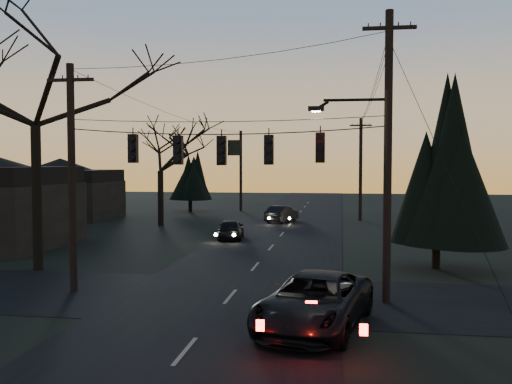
# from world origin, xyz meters

# --- Properties ---
(main_road) EXTENTS (8.00, 120.00, 0.02)m
(main_road) POSITION_xyz_m (0.00, 20.00, 0.01)
(main_road) COLOR black
(main_road) RESTS_ON ground
(cross_road) EXTENTS (60.00, 7.00, 0.02)m
(cross_road) POSITION_xyz_m (0.00, 10.00, 0.01)
(cross_road) COLOR black
(cross_road) RESTS_ON ground
(utility_pole_right) EXTENTS (5.00, 0.30, 10.00)m
(utility_pole_right) POSITION_xyz_m (5.50, 10.00, 0.00)
(utility_pole_right) COLOR black
(utility_pole_right) RESTS_ON ground
(utility_pole_left) EXTENTS (1.80, 0.30, 8.50)m
(utility_pole_left) POSITION_xyz_m (-6.00, 10.00, 0.00)
(utility_pole_left) COLOR black
(utility_pole_left) RESTS_ON ground
(utility_pole_far_r) EXTENTS (1.80, 0.30, 8.50)m
(utility_pole_far_r) POSITION_xyz_m (5.50, 38.00, 0.00)
(utility_pole_far_r) COLOR black
(utility_pole_far_r) RESTS_ON ground
(utility_pole_far_l) EXTENTS (0.30, 0.30, 8.00)m
(utility_pole_far_l) POSITION_xyz_m (-6.00, 46.00, 0.00)
(utility_pole_far_l) COLOR black
(utility_pole_far_l) RESTS_ON ground
(span_signal_assembly) EXTENTS (11.50, 0.44, 1.49)m
(span_signal_assembly) POSITION_xyz_m (-0.24, 10.00, 5.33)
(span_signal_assembly) COLOR black
(span_signal_assembly) RESTS_ON ground
(bare_tree_left) EXTENTS (9.31, 9.31, 13.01)m
(bare_tree_left) POSITION_xyz_m (-9.60, 13.83, 9.09)
(bare_tree_left) COLOR black
(bare_tree_left) RESTS_ON ground
(evergreen_right) EXTENTS (3.94, 3.94, 7.87)m
(evergreen_right) POSITION_xyz_m (8.25, 16.85, 4.53)
(evergreen_right) COLOR black
(evergreen_right) RESTS_ON ground
(bare_tree_dist) EXTENTS (6.96, 6.96, 8.39)m
(bare_tree_dist) POSITION_xyz_m (-9.72, 31.92, 5.86)
(bare_tree_dist) COLOR black
(bare_tree_dist) RESTS_ON ground
(evergreen_dist) EXTENTS (3.74, 3.74, 5.98)m
(evergreen_dist) POSITION_xyz_m (-10.71, 44.15, 3.58)
(evergreen_dist) COLOR black
(evergreen_dist) RESTS_ON ground
(house_left_far) EXTENTS (9.00, 7.00, 5.20)m
(house_left_far) POSITION_xyz_m (-20.00, 36.00, 2.60)
(house_left_far) COLOR black
(house_left_far) RESTS_ON ground
(suv_near) EXTENTS (3.76, 6.09, 1.57)m
(suv_near) POSITION_xyz_m (3.20, 6.53, 0.79)
(suv_near) COLOR black
(suv_near) RESTS_ON ground
(sedan_oncoming_a) EXTENTS (1.91, 3.89, 1.28)m
(sedan_oncoming_a) POSITION_xyz_m (-2.97, 25.28, 0.64)
(sedan_oncoming_a) COLOR black
(sedan_oncoming_a) RESTS_ON ground
(sedan_oncoming_b) EXTENTS (2.51, 4.28, 1.33)m
(sedan_oncoming_b) POSITION_xyz_m (-0.80, 35.77, 0.67)
(sedan_oncoming_b) COLOR black
(sedan_oncoming_b) RESTS_ON ground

